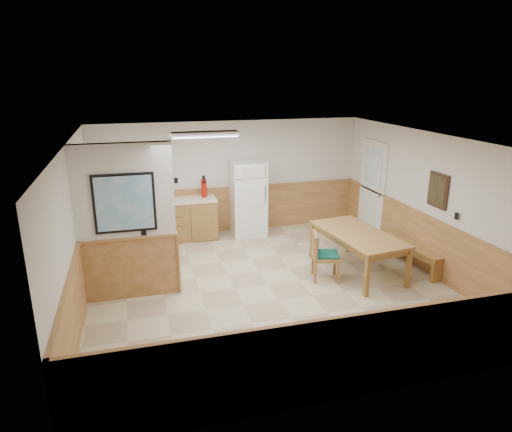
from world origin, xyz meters
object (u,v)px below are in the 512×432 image
object	(u,v)px
dining_table	(358,238)
dining_chair	(321,253)
refrigerator	(248,198)
dining_bench	(411,249)
soap_bottle	(134,197)
fire_extinguisher	(204,188)

from	to	relation	value
dining_table	dining_chair	distance (m)	0.78
refrigerator	dining_bench	distance (m)	3.61
dining_bench	soap_bottle	bearing A→B (deg)	143.38
refrigerator	dining_bench	xyz separation A→B (m)	(2.47, -2.59, -0.49)
soap_bottle	dining_table	bearing A→B (deg)	-34.10
dining_table	dining_chair	bearing A→B (deg)	-179.07
fire_extinguisher	refrigerator	bearing A→B (deg)	-2.87
dining_chair	fire_extinguisher	size ratio (longest dim) A/B	1.77
dining_chair	soap_bottle	xyz separation A→B (m)	(-3.08, 2.70, 0.52)
dining_table	refrigerator	bearing A→B (deg)	111.47
refrigerator	dining_table	bearing A→B (deg)	-59.77
dining_table	soap_bottle	bearing A→B (deg)	138.62
soap_bottle	dining_bench	bearing A→B (deg)	-28.38
refrigerator	dining_chair	bearing A→B (deg)	-75.05
refrigerator	fire_extinguisher	size ratio (longest dim) A/B	3.45
dining_bench	dining_table	bearing A→B (deg)	168.50
dining_table	dining_bench	bearing A→B (deg)	-10.55
dining_table	fire_extinguisher	world-z (taller)	fire_extinguisher
refrigerator	fire_extinguisher	distance (m)	1.01
dining_table	dining_chair	xyz separation A→B (m)	(-0.75, -0.11, -0.17)
dining_chair	soap_bottle	size ratio (longest dim) A/B	3.59
dining_table	dining_bench	world-z (taller)	dining_table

